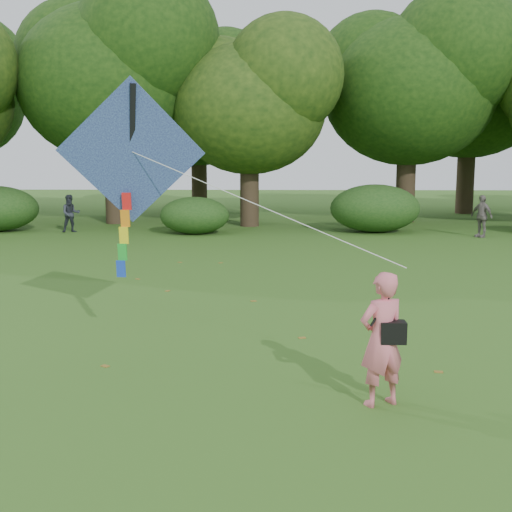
{
  "coord_description": "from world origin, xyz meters",
  "views": [
    {
      "loc": [
        -0.98,
        -7.31,
        2.95
      ],
      "look_at": [
        -1.24,
        2.0,
        1.5
      ],
      "focal_mm": 45.0,
      "sensor_mm": 36.0,
      "label": 1
    }
  ],
  "objects_px": {
    "bystander_left": "(71,214)",
    "bystander_right": "(481,216)",
    "flying_kite": "(132,155)",
    "man_kite_flyer": "(382,339)"
  },
  "relations": [
    {
      "from": "bystander_left",
      "to": "bystander_right",
      "type": "distance_m",
      "value": 15.61
    },
    {
      "from": "flying_kite",
      "to": "man_kite_flyer",
      "type": "bearing_deg",
      "value": -33.62
    },
    {
      "from": "flying_kite",
      "to": "bystander_left",
      "type": "bearing_deg",
      "value": 110.96
    },
    {
      "from": "man_kite_flyer",
      "to": "bystander_left",
      "type": "distance_m",
      "value": 19.7
    },
    {
      "from": "bystander_right",
      "to": "flying_kite",
      "type": "height_order",
      "value": "flying_kite"
    },
    {
      "from": "bystander_right",
      "to": "flying_kite",
      "type": "relative_size",
      "value": 0.33
    },
    {
      "from": "bystander_left",
      "to": "flying_kite",
      "type": "bearing_deg",
      "value": -92.03
    },
    {
      "from": "man_kite_flyer",
      "to": "bystander_left",
      "type": "height_order",
      "value": "man_kite_flyer"
    },
    {
      "from": "man_kite_flyer",
      "to": "bystander_left",
      "type": "bearing_deg",
      "value": -87.11
    },
    {
      "from": "man_kite_flyer",
      "to": "bystander_left",
      "type": "relative_size",
      "value": 1.1
    }
  ]
}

